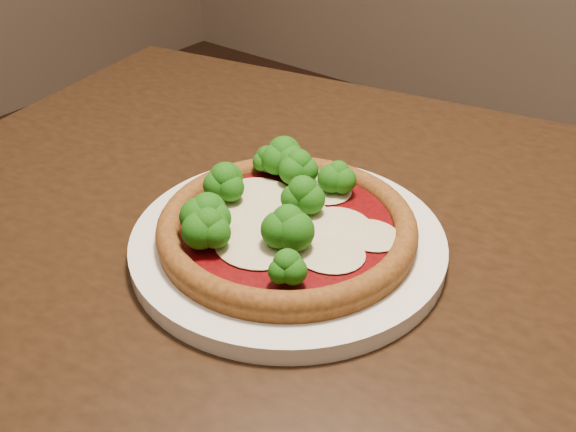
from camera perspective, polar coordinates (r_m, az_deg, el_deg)
The scene contains 3 objects.
dining_table at distance 0.73m, azimuth 5.39°, elevation -8.78°, with size 1.19×0.93×0.75m.
plate at distance 0.63m, azimuth -0.00°, elevation -2.35°, with size 0.31×0.31×0.02m, color white.
pizza at distance 0.61m, azimuth -0.48°, elevation -0.11°, with size 0.25×0.25×0.06m.
Camera 1 is at (0.42, -0.36, 1.13)m, focal length 40.00 mm.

